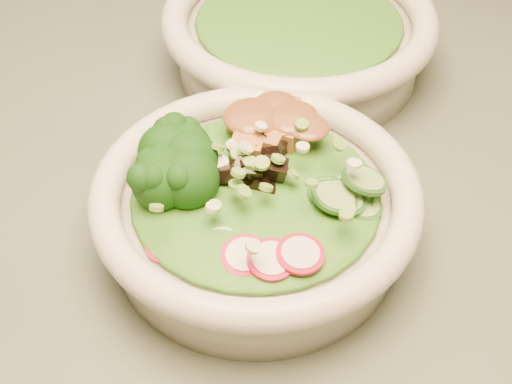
# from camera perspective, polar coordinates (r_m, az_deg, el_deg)

# --- Properties ---
(salad_bowl) EXTENTS (0.23, 0.23, 0.06)m
(salad_bowl) POSITION_cam_1_polar(r_m,az_deg,el_deg) (0.51, -0.00, -1.45)
(salad_bowl) COLOR silver
(salad_bowl) RESTS_ON dining_table
(side_bowl) EXTENTS (0.26, 0.26, 0.07)m
(side_bowl) POSITION_cam_1_polar(r_m,az_deg,el_deg) (0.69, 3.42, 12.33)
(side_bowl) COLOR silver
(side_bowl) RESTS_ON dining_table
(lettuce_bed) EXTENTS (0.18, 0.18, 0.02)m
(lettuce_bed) POSITION_cam_1_polar(r_m,az_deg,el_deg) (0.50, 0.00, 0.08)
(lettuce_bed) COLOR #2B5F14
(lettuce_bed) RESTS_ON salad_bowl
(side_lettuce) EXTENTS (0.17, 0.17, 0.02)m
(side_lettuce) POSITION_cam_1_polar(r_m,az_deg,el_deg) (0.68, 3.49, 13.70)
(side_lettuce) COLOR #2B5F14
(side_lettuce) RESTS_ON side_bowl
(broccoli_florets) EXTENTS (0.07, 0.06, 0.04)m
(broccoli_florets) POSITION_cam_1_polar(r_m,az_deg,el_deg) (0.50, -6.23, 1.67)
(broccoli_florets) COLOR black
(broccoli_florets) RESTS_ON salad_bowl
(radish_slices) EXTENTS (0.10, 0.04, 0.02)m
(radish_slices) POSITION_cam_1_polar(r_m,az_deg,el_deg) (0.46, -0.79, -4.72)
(radish_slices) COLOR #A10C28
(radish_slices) RESTS_ON salad_bowl
(cucumber_slices) EXTENTS (0.06, 0.06, 0.03)m
(cucumber_slices) POSITION_cam_1_polar(r_m,az_deg,el_deg) (0.49, 6.56, 0.09)
(cucumber_slices) COLOR #82B665
(cucumber_slices) RESTS_ON salad_bowl
(mushroom_heap) EXTENTS (0.06, 0.06, 0.03)m
(mushroom_heap) POSITION_cam_1_polar(r_m,az_deg,el_deg) (0.50, 0.19, 1.86)
(mushroom_heap) COLOR black
(mushroom_heap) RESTS_ON salad_bowl
(tofu_cubes) EXTENTS (0.08, 0.05, 0.03)m
(tofu_cubes) POSITION_cam_1_polar(r_m,az_deg,el_deg) (0.53, 1.06, 4.90)
(tofu_cubes) COLOR #AA6C38
(tofu_cubes) RESTS_ON salad_bowl
(peanut_sauce) EXTENTS (0.06, 0.05, 0.01)m
(peanut_sauce) POSITION_cam_1_polar(r_m,az_deg,el_deg) (0.52, 1.08, 5.85)
(peanut_sauce) COLOR brown
(peanut_sauce) RESTS_ON tofu_cubes
(scallion_garnish) EXTENTS (0.17, 0.17, 0.02)m
(scallion_garnish) POSITION_cam_1_polar(r_m,az_deg,el_deg) (0.48, 0.00, 1.78)
(scallion_garnish) COLOR #67A138
(scallion_garnish) RESTS_ON salad_bowl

